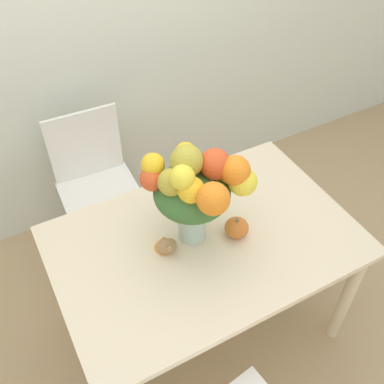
{
  "coord_description": "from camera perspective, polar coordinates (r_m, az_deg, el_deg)",
  "views": [
    {
      "loc": [
        -0.63,
        -1.05,
        2.21
      ],
      "look_at": [
        -0.04,
        0.05,
        0.98
      ],
      "focal_mm": 42.0,
      "sensor_mm": 36.0,
      "label": 1
    }
  ],
  "objects": [
    {
      "name": "ground_plane",
      "position": [
        2.52,
        1.34,
        -16.52
      ],
      "size": [
        12.0,
        12.0,
        0.0
      ],
      "primitive_type": "plane",
      "color": "tan"
    },
    {
      "name": "dining_table",
      "position": [
        2.0,
        1.64,
        -7.84
      ],
      "size": [
        1.28,
        0.85,
        0.72
      ],
      "color": "beige",
      "rests_on": "ground_plane"
    },
    {
      "name": "flower_vase",
      "position": [
        1.72,
        0.5,
        0.42
      ],
      "size": [
        0.4,
        0.38,
        0.48
      ],
      "color": "#B2CCBC",
      "rests_on": "dining_table"
    },
    {
      "name": "pumpkin",
      "position": [
        1.92,
        5.68,
        -4.5
      ],
      "size": [
        0.1,
        0.1,
        0.09
      ],
      "color": "orange",
      "rests_on": "dining_table"
    },
    {
      "name": "turkey_figurine",
      "position": [
        1.86,
        -3.42,
        -6.57
      ],
      "size": [
        0.09,
        0.12,
        0.07
      ],
      "color": "#A87A4C",
      "rests_on": "dining_table"
    },
    {
      "name": "dining_chair_near_window",
      "position": [
        2.58,
        -11.9,
        0.72
      ],
      "size": [
        0.44,
        0.44,
        0.87
      ],
      "rotation": [
        0.0,
        0.0,
        -0.04
      ],
      "color": "white",
      "rests_on": "ground_plane"
    }
  ]
}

